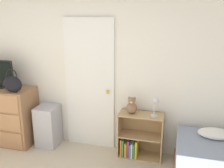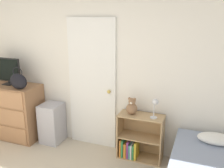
{
  "view_description": "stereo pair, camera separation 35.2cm",
  "coord_description": "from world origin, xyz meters",
  "views": [
    {
      "loc": [
        1.27,
        -1.35,
        2.1
      ],
      "look_at": [
        0.4,
        1.93,
        1.13
      ],
      "focal_mm": 40.0,
      "sensor_mm": 36.0,
      "label": 1
    },
    {
      "loc": [
        1.6,
        -1.24,
        2.1
      ],
      "look_at": [
        0.4,
        1.93,
        1.13
      ],
      "focal_mm": 40.0,
      "sensor_mm": 36.0,
      "label": 2
    }
  ],
  "objects": [
    {
      "name": "wall_back",
      "position": [
        0.0,
        2.21,
        1.27
      ],
      "size": [
        10.0,
        0.06,
        2.55
      ],
      "color": "white",
      "rests_on": "ground_plane"
    },
    {
      "name": "door_closed",
      "position": [
        -0.02,
        2.16,
        1.02
      ],
      "size": [
        0.79,
        0.09,
        2.04
      ],
      "color": "white",
      "rests_on": "ground_plane"
    },
    {
      "name": "dresser",
      "position": [
        -1.47,
        1.91,
        0.47
      ],
      "size": [
        1.07,
        0.51,
        0.94
      ],
      "color": "#996B47",
      "rests_on": "ground_plane"
    },
    {
      "name": "tv",
      "position": [
        -1.47,
        1.93,
        1.17
      ],
      "size": [
        0.5,
        0.16,
        0.45
      ],
      "color": "black",
      "rests_on": "dresser"
    },
    {
      "name": "handbag",
      "position": [
        -1.11,
        1.76,
        1.07
      ],
      "size": [
        0.31,
        0.13,
        0.36
      ],
      "color": "black",
      "rests_on": "dresser"
    },
    {
      "name": "storage_bin",
      "position": [
        -0.69,
        1.98,
        0.33
      ],
      "size": [
        0.33,
        0.36,
        0.66
      ],
      "color": "#ADADB7",
      "rests_on": "ground_plane"
    },
    {
      "name": "bookshelf",
      "position": [
        0.76,
        2.01,
        0.28
      ],
      "size": [
        0.65,
        0.3,
        0.69
      ],
      "color": "tan",
      "rests_on": "ground_plane"
    },
    {
      "name": "teddy_bear",
      "position": [
        0.67,
        2.01,
        0.79
      ],
      "size": [
        0.16,
        0.16,
        0.25
      ],
      "color": "#8C6647",
      "rests_on": "bookshelf"
    },
    {
      "name": "desk_lamp",
      "position": [
        1.02,
        1.97,
        0.89
      ],
      "size": [
        0.11,
        0.11,
        0.29
      ],
      "color": "silver",
      "rests_on": "bookshelf"
    }
  ]
}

